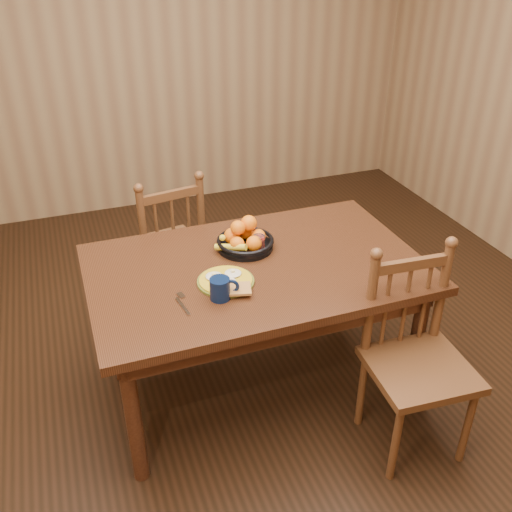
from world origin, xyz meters
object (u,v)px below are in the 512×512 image
object	(u,v)px
chair_far	(167,248)
fruit_bowl	(245,239)
breakfast_plate	(226,281)
chair_near	(416,360)
dining_table	(256,280)
coffee_mug	(221,288)

from	to	relation	value
chair_far	fruit_bowl	bearing A→B (deg)	104.84
breakfast_plate	fruit_bowl	world-z (taller)	fruit_bowl
chair_near	breakfast_plate	world-z (taller)	chair_near
dining_table	coffee_mug	xyz separation A→B (m)	(-0.24, -0.21, 0.14)
chair_far	fruit_bowl	size ratio (longest dim) A/B	3.29
coffee_mug	fruit_bowl	size ratio (longest dim) A/B	0.46
breakfast_plate	chair_near	bearing A→B (deg)	-33.69
dining_table	fruit_bowl	distance (m)	0.22
dining_table	chair_near	world-z (taller)	chair_near
chair_far	chair_near	distance (m)	1.63
chair_far	dining_table	bearing A→B (deg)	99.92
chair_far	coffee_mug	world-z (taller)	chair_far
dining_table	chair_far	distance (m)	0.88
chair_far	chair_near	xyz separation A→B (m)	(0.84, -1.40, 0.01)
dining_table	chair_far	xyz separation A→B (m)	(-0.29, 0.81, -0.20)
chair_near	coffee_mug	distance (m)	0.94
chair_far	chair_near	size ratio (longest dim) A/B	0.98
fruit_bowl	chair_far	bearing A→B (deg)	114.35
chair_near	fruit_bowl	distance (m)	1.00
chair_far	fruit_bowl	distance (m)	0.77
chair_near	breakfast_plate	distance (m)	0.93
breakfast_plate	fruit_bowl	distance (m)	0.34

